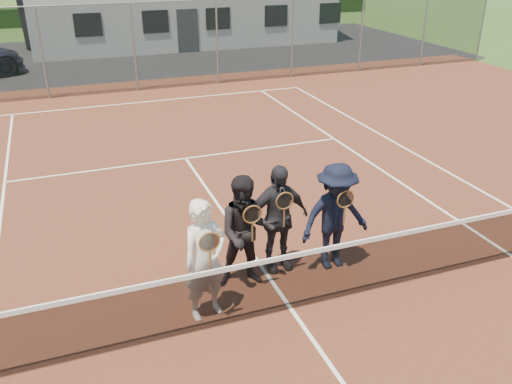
% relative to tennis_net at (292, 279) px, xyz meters
% --- Properties ---
extents(ground, '(220.00, 220.00, 0.00)m').
position_rel_tennis_net_xyz_m(ground, '(0.00, 20.00, -0.54)').
color(ground, '#2E4A1A').
rests_on(ground, ground).
extents(court_surface, '(30.00, 30.00, 0.02)m').
position_rel_tennis_net_xyz_m(court_surface, '(0.00, 0.00, -0.53)').
color(court_surface, '#562819').
rests_on(court_surface, ground).
extents(tarmac_carpark, '(40.00, 12.00, 0.01)m').
position_rel_tennis_net_xyz_m(tarmac_carpark, '(-4.00, 20.00, -0.53)').
color(tarmac_carpark, black).
rests_on(tarmac_carpark, ground).
extents(hedge_row, '(40.00, 1.20, 1.10)m').
position_rel_tennis_net_xyz_m(hedge_row, '(0.00, 32.00, 0.01)').
color(hedge_row, black).
rests_on(hedge_row, ground).
extents(court_markings, '(11.03, 23.83, 0.01)m').
position_rel_tennis_net_xyz_m(court_markings, '(0.00, 0.00, -0.51)').
color(court_markings, white).
rests_on(court_markings, court_surface).
extents(tennis_net, '(11.68, 0.08, 1.10)m').
position_rel_tennis_net_xyz_m(tennis_net, '(0.00, 0.00, 0.00)').
color(tennis_net, slate).
rests_on(tennis_net, ground).
extents(perimeter_fence, '(30.07, 0.07, 3.02)m').
position_rel_tennis_net_xyz_m(perimeter_fence, '(0.00, 13.50, 0.99)').
color(perimeter_fence, slate).
rests_on(perimeter_fence, ground).
extents(player_a, '(0.74, 0.58, 1.80)m').
position_rel_tennis_net_xyz_m(player_a, '(-1.16, 0.34, 0.38)').
color(player_a, white).
rests_on(player_a, court_surface).
extents(player_b, '(1.01, 0.87, 1.80)m').
position_rel_tennis_net_xyz_m(player_b, '(-0.37, 0.88, 0.38)').
color(player_b, black).
rests_on(player_b, court_surface).
extents(player_c, '(1.07, 0.52, 1.80)m').
position_rel_tennis_net_xyz_m(player_c, '(0.23, 1.12, 0.38)').
color(player_c, '#242328').
rests_on(player_c, court_surface).
extents(player_d, '(1.18, 0.70, 1.80)m').
position_rel_tennis_net_xyz_m(player_d, '(1.12, 0.85, 0.38)').
color(player_d, black).
rests_on(player_d, court_surface).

